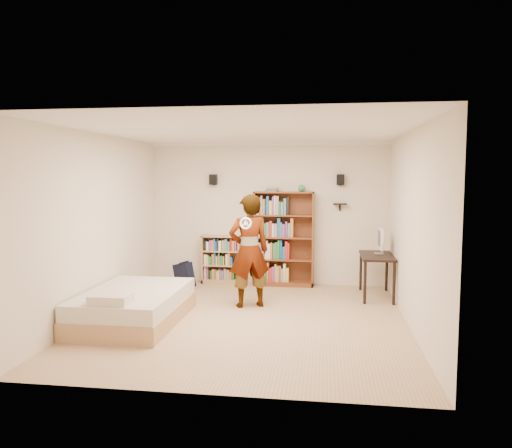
{
  "coord_description": "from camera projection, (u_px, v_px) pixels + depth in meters",
  "views": [
    {
      "loc": [
        1.08,
        -6.96,
        2.08
      ],
      "look_at": [
        0.03,
        0.6,
        1.33
      ],
      "focal_mm": 35.0,
      "sensor_mm": 36.0,
      "label": 1
    }
  ],
  "objects": [
    {
      "name": "person",
      "position": [
        249.0,
        251.0,
        7.86
      ],
      "size": [
        0.77,
        0.65,
        1.79
      ],
      "primitive_type": "imported",
      "rotation": [
        0.0,
        0.0,
        3.54
      ],
      "color": "black",
      "rests_on": "ground"
    },
    {
      "name": "speaker_right",
      "position": [
        340.0,
        180.0,
        9.19
      ],
      "size": [
        0.14,
        0.12,
        0.2
      ],
      "primitive_type": "cube",
      "color": "black",
      "rests_on": "room_shell"
    },
    {
      "name": "daybed",
      "position": [
        134.0,
        302.0,
        7.05
      ],
      "size": [
        1.28,
        1.97,
        0.58
      ],
      "primitive_type": null,
      "color": "white",
      "rests_on": "ground"
    },
    {
      "name": "wall_shelf",
      "position": [
        340.0,
        204.0,
        9.25
      ],
      "size": [
        0.25,
        0.16,
        0.02
      ],
      "primitive_type": "cube",
      "color": "black",
      "rests_on": "room_shell"
    },
    {
      "name": "room_shell",
      "position": [
        248.0,
        198.0,
        7.04
      ],
      "size": [
        4.52,
        5.02,
        2.71
      ],
      "color": "beige",
      "rests_on": "ground"
    },
    {
      "name": "navy_bag",
      "position": [
        184.0,
        275.0,
        9.19
      ],
      "size": [
        0.42,
        0.34,
        0.49
      ],
      "primitive_type": null,
      "rotation": [
        0.0,
        0.0,
        -0.36
      ],
      "color": "black",
      "rests_on": "ground"
    },
    {
      "name": "wii_wheel",
      "position": [
        246.0,
        223.0,
        7.48
      ],
      "size": [
        0.19,
        0.07,
        0.19
      ],
      "primitive_type": "torus",
      "rotation": [
        1.36,
        0.0,
        0.0
      ],
      "color": "white",
      "rests_on": "person"
    },
    {
      "name": "imac",
      "position": [
        379.0,
        241.0,
        8.57
      ],
      "size": [
        0.09,
        0.44,
        0.44
      ],
      "primitive_type": null,
      "rotation": [
        0.0,
        0.0,
        -0.0
      ],
      "color": "white",
      "rests_on": "computer_desk"
    },
    {
      "name": "low_bookshelf",
      "position": [
        221.0,
        259.0,
        9.61
      ],
      "size": [
        0.74,
        0.28,
        0.93
      ],
      "primitive_type": null,
      "color": "tan",
      "rests_on": "ground"
    },
    {
      "name": "speaker_left",
      "position": [
        213.0,
        180.0,
        9.52
      ],
      "size": [
        0.14,
        0.12,
        0.2
      ],
      "primitive_type": "cube",
      "color": "black",
      "rests_on": "room_shell"
    },
    {
      "name": "crown_molding",
      "position": [
        248.0,
        133.0,
        6.95
      ],
      "size": [
        4.5,
        5.0,
        0.06
      ],
      "color": "white",
      "rests_on": "room_shell"
    },
    {
      "name": "tall_bookshelf",
      "position": [
        284.0,
        239.0,
        9.38
      ],
      "size": [
        1.12,
        0.33,
        1.78
      ],
      "primitive_type": null,
      "color": "brown",
      "rests_on": "ground"
    },
    {
      "name": "ground",
      "position": [
        248.0,
        320.0,
        7.21
      ],
      "size": [
        4.5,
        5.0,
        0.01
      ],
      "primitive_type": "cube",
      "color": "tan",
      "rests_on": "ground"
    },
    {
      "name": "computer_desk",
      "position": [
        376.0,
        276.0,
        8.52
      ],
      "size": [
        0.54,
        1.07,
        0.73
      ],
      "primitive_type": null,
      "color": "black",
      "rests_on": "ground"
    }
  ]
}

